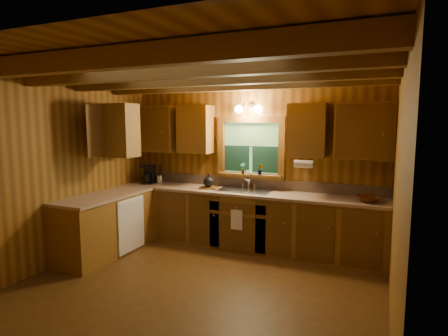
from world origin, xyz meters
TOP-DOWN VIEW (x-y plane):
  - room at (0.00, 0.00)m, footprint 4.20×4.20m
  - ceiling_beams at (0.00, 0.00)m, footprint 4.20×2.54m
  - base_cabinets at (-0.49, 1.28)m, footprint 4.20×2.22m
  - countertop at (-0.48, 1.29)m, footprint 4.20×2.24m
  - backsplash at (0.00, 1.89)m, footprint 4.20×0.02m
  - dishwasher_panel at (-1.47, 0.68)m, footprint 0.02×0.60m
  - upper_cabinets at (-0.56, 1.42)m, footprint 4.19×1.77m
  - window at (0.00, 1.87)m, footprint 1.12×0.08m
  - window_sill at (0.00, 1.82)m, footprint 1.06×0.14m
  - wall_sconce at (0.00, 1.75)m, footprint 0.45×0.21m
  - paper_towel_roll at (0.92, 1.53)m, footprint 0.27×0.11m
  - dish_towel at (0.00, 1.26)m, footprint 0.18×0.01m
  - sink at (0.00, 1.60)m, footprint 0.82×0.48m
  - coffee_maker at (-1.78, 1.58)m, footprint 0.18×0.23m
  - utensil_crock at (-1.60, 1.66)m, footprint 0.12×0.12m
  - cutting_board at (-0.60, 1.55)m, footprint 0.31×0.24m
  - teakettle at (-0.60, 1.55)m, footprint 0.17×0.17m
  - wicker_basket at (1.80, 1.52)m, footprint 0.38×0.38m
  - potted_plant_left at (-0.11, 1.79)m, footprint 0.10×0.08m
  - potted_plant_right at (0.19, 1.79)m, footprint 0.11×0.10m

SIDE VIEW (x-z plane):
  - base_cabinets at x=-0.49m, z-range 0.00..0.86m
  - dishwasher_panel at x=-1.47m, z-range 0.03..0.83m
  - dish_towel at x=0.00m, z-range 0.37..0.67m
  - sink at x=0.00m, z-range 0.64..1.07m
  - countertop at x=-0.48m, z-range 0.86..0.90m
  - cutting_board at x=-0.60m, z-range 0.90..0.92m
  - wicker_basket at x=1.80m, z-range 0.90..0.98m
  - backsplash at x=0.00m, z-range 0.90..1.06m
  - utensil_crock at x=-1.60m, z-range 0.82..1.15m
  - teakettle at x=-0.60m, z-range 0.90..1.11m
  - coffee_maker at x=-1.78m, z-range 0.90..1.22m
  - window_sill at x=0.00m, z-range 1.10..1.14m
  - potted_plant_right at x=0.19m, z-range 1.14..1.31m
  - potted_plant_left at x=-0.11m, z-range 1.14..1.32m
  - room at x=0.00m, z-range -0.80..3.40m
  - paper_towel_roll at x=0.92m, z-range 1.31..1.42m
  - window at x=0.00m, z-range 1.03..2.03m
  - upper_cabinets at x=-0.56m, z-range 1.45..2.23m
  - wall_sconce at x=0.00m, z-range 2.08..2.25m
  - ceiling_beams at x=0.00m, z-range 2.40..2.58m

